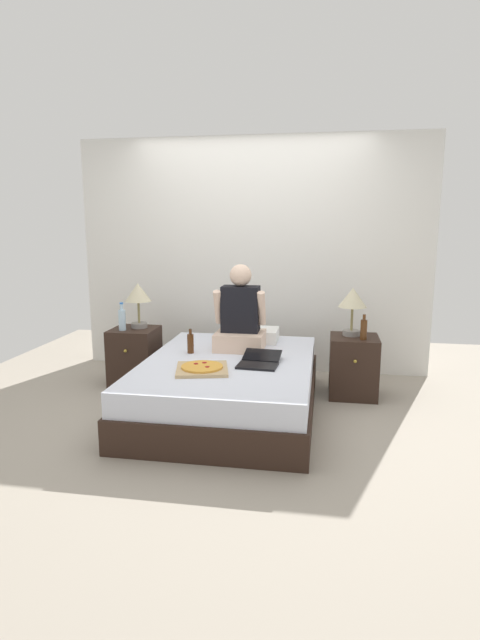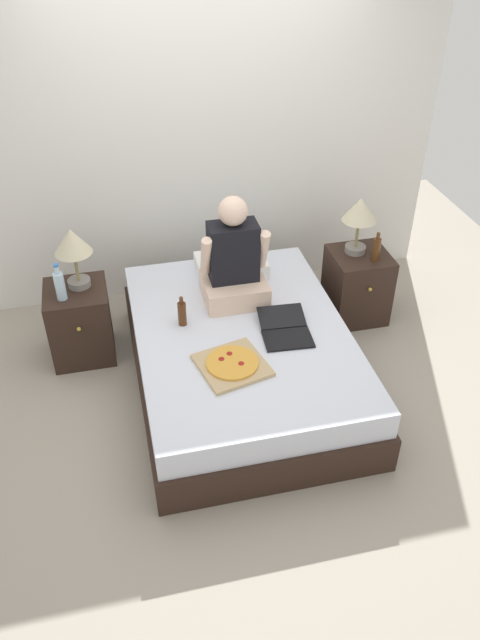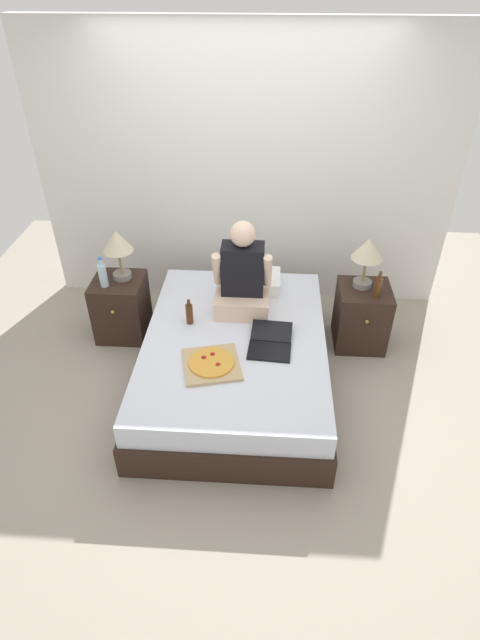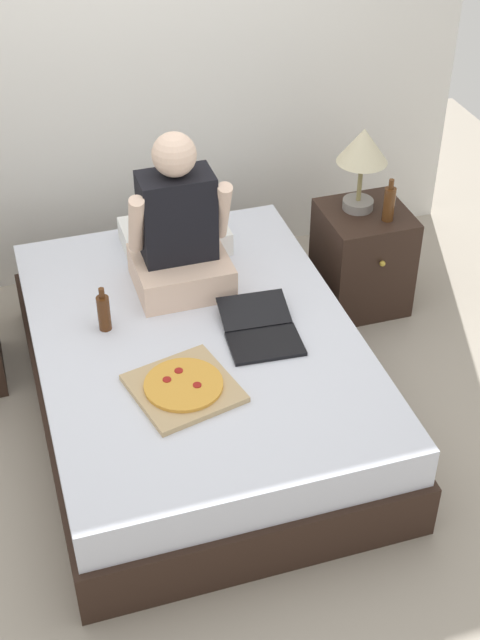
{
  "view_description": "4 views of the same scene",
  "coord_description": "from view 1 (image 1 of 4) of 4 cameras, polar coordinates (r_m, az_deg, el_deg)",
  "views": [
    {
      "loc": [
        0.79,
        -4.03,
        1.61
      ],
      "look_at": [
        0.09,
        0.03,
        0.8
      ],
      "focal_mm": 28.0,
      "sensor_mm": 36.0,
      "label": 1
    },
    {
      "loc": [
        -0.77,
        -3.23,
        3.01
      ],
      "look_at": [
        -0.06,
        -0.19,
        0.69
      ],
      "focal_mm": 35.0,
      "sensor_mm": 36.0,
      "label": 2
    },
    {
      "loc": [
        0.23,
        -3.04,
        2.87
      ],
      "look_at": [
        0.04,
        -0.04,
        0.65
      ],
      "focal_mm": 28.0,
      "sensor_mm": 36.0,
      "label": 3
    },
    {
      "loc": [
        -0.74,
        -3.04,
        2.92
      ],
      "look_at": [
        0.13,
        -0.24,
        0.68
      ],
      "focal_mm": 50.0,
      "sensor_mm": 36.0,
      "label": 4
    }
  ],
  "objects": [
    {
      "name": "pizza_box",
      "position": [
        3.96,
        -4.36,
        -5.53
      ],
      "size": [
        0.48,
        0.48,
        0.05
      ],
      "color": "tan",
      "rests_on": "bed"
    },
    {
      "name": "person_seated",
      "position": [
        4.57,
        0.04,
        0.22
      ],
      "size": [
        0.47,
        0.4,
        0.78
      ],
      "color": "beige",
      "rests_on": "bed"
    },
    {
      "name": "nightstand_left",
      "position": [
        5.15,
        -11.92,
        -4.06
      ],
      "size": [
        0.44,
        0.47,
        0.57
      ],
      "color": "black",
      "rests_on": "ground"
    },
    {
      "name": "beer_bottle",
      "position": [
        4.62,
        13.95,
        -1.02
      ],
      "size": [
        0.06,
        0.06,
        0.23
      ],
      "color": "#512D14",
      "rests_on": "nightstand_right"
    },
    {
      "name": "ground_plane",
      "position": [
        4.41,
        -1.28,
        -10.3
      ],
      "size": [
        5.79,
        5.79,
        0.0
      ],
      "primitive_type": "plane",
      "color": "#9E9384"
    },
    {
      "name": "bed",
      "position": [
        4.33,
        -1.29,
        -7.51
      ],
      "size": [
        1.45,
        2.02,
        0.46
      ],
      "color": "black",
      "rests_on": "ground"
    },
    {
      "name": "lamp_on_right_nightstand",
      "position": [
        4.72,
        12.75,
        2.13
      ],
      "size": [
        0.26,
        0.26,
        0.45
      ],
      "color": "gray",
      "rests_on": "nightstand_right"
    },
    {
      "name": "pillow",
      "position": [
        4.93,
        1.31,
        -1.67
      ],
      "size": [
        0.52,
        0.34,
        0.12
      ],
      "primitive_type": "cube",
      "color": "white",
      "rests_on": "bed"
    },
    {
      "name": "wall_back",
      "position": [
        5.47,
        1.41,
        7.34
      ],
      "size": [
        3.79,
        0.12,
        2.5
      ],
      "primitive_type": "cube",
      "color": "silver",
      "rests_on": "ground"
    },
    {
      "name": "beer_bottle_on_bed",
      "position": [
        4.47,
        -5.68,
        -2.64
      ],
      "size": [
        0.06,
        0.06,
        0.22
      ],
      "color": "#4C2811",
      "rests_on": "bed"
    },
    {
      "name": "water_bottle",
      "position": [
        5.01,
        -13.33,
        0.11
      ],
      "size": [
        0.07,
        0.07,
        0.28
      ],
      "color": "silver",
      "rests_on": "nightstand_left"
    },
    {
      "name": "laptop",
      "position": [
        4.11,
        2.18,
        -4.84
      ],
      "size": [
        0.34,
        0.44,
        0.07
      ],
      "color": "black",
      "rests_on": "bed"
    },
    {
      "name": "lamp_on_left_nightstand",
      "position": [
        5.06,
        -11.57,
        2.76
      ],
      "size": [
        0.26,
        0.26,
        0.45
      ],
      "color": "gray",
      "rests_on": "nightstand_left"
    },
    {
      "name": "nightstand_right",
      "position": [
        4.81,
        12.82,
        -5.18
      ],
      "size": [
        0.44,
        0.47,
        0.57
      ],
      "color": "black",
      "rests_on": "ground"
    }
  ]
}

